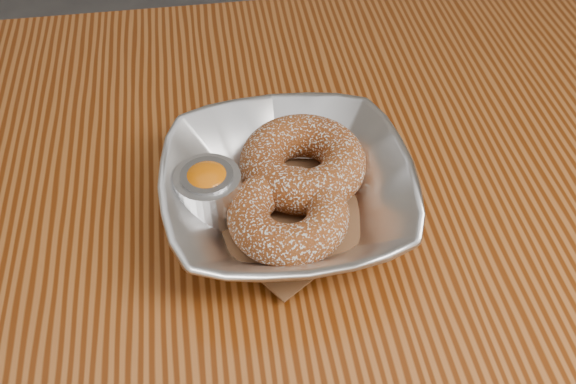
{
  "coord_description": "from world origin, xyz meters",
  "views": [
    {
      "loc": [
        0.02,
        -0.39,
        1.21
      ],
      "look_at": [
        0.08,
        0.02,
        0.78
      ],
      "focal_mm": 42.0,
      "sensor_mm": 36.0,
      "label": 1
    }
  ],
  "objects": [
    {
      "name": "serving_bowl",
      "position": [
        0.08,
        0.02,
        0.78
      ],
      "size": [
        0.22,
        0.22,
        0.05
      ],
      "primitive_type": "imported",
      "color": "silver",
      "rests_on": "table"
    },
    {
      "name": "donut_back",
      "position": [
        0.1,
        0.06,
        0.78
      ],
      "size": [
        0.15,
        0.15,
        0.04
      ],
      "primitive_type": "torus",
      "rotation": [
        0.0,
        0.0,
        0.4
      ],
      "color": "brown",
      "rests_on": "parchment"
    },
    {
      "name": "ramekin",
      "position": [
        0.01,
        0.03,
        0.78
      ],
      "size": [
        0.06,
        0.06,
        0.05
      ],
      "color": "silver",
      "rests_on": "table"
    },
    {
      "name": "parchment",
      "position": [
        0.08,
        0.02,
        0.76
      ],
      "size": [
        0.2,
        0.2,
        0.0
      ],
      "primitive_type": "cube",
      "rotation": [
        0.0,
        0.0,
        0.61
      ],
      "color": "brown",
      "rests_on": "table"
    },
    {
      "name": "table",
      "position": [
        0.0,
        0.0,
        0.65
      ],
      "size": [
        1.2,
        0.8,
        0.75
      ],
      "color": "brown",
      "rests_on": "ground_plane"
    },
    {
      "name": "donut_front",
      "position": [
        0.08,
        -0.0,
        0.78
      ],
      "size": [
        0.15,
        0.15,
        0.04
      ],
      "primitive_type": "torus",
      "rotation": [
        0.0,
        0.0,
        0.55
      ],
      "color": "brown",
      "rests_on": "parchment"
    }
  ]
}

